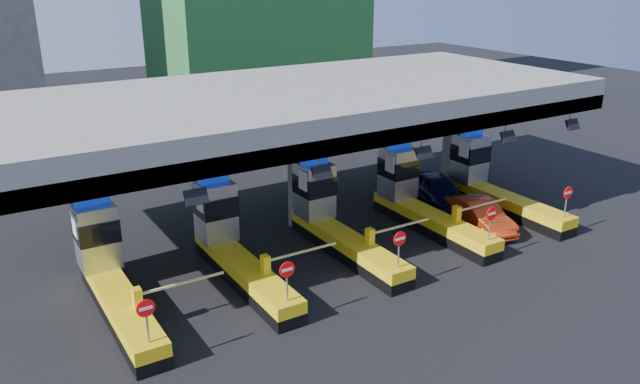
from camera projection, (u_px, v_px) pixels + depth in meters
ground at (335, 248)px, 28.70m from camera, size 120.00×120.00×0.00m
toll_canopy at (302, 106)px, 28.91m from camera, size 28.00×12.09×7.00m
toll_lane_far_left at (109, 271)px, 23.52m from camera, size 4.43×8.00×4.16m
toll_lane_left at (231, 242)px, 25.99m from camera, size 4.43×8.00×4.16m
toll_lane_center at (332, 218)px, 28.45m from camera, size 4.43×8.00×4.16m
toll_lane_right at (417, 198)px, 30.91m from camera, size 4.43×8.00×4.16m
toll_lane_far_right at (489, 181)px, 33.38m from camera, size 4.43×8.00×4.16m
van at (438, 190)px, 33.74m from camera, size 3.22×5.07×1.61m
red_car at (480, 215)px, 30.56m from camera, size 2.42×4.63×1.45m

